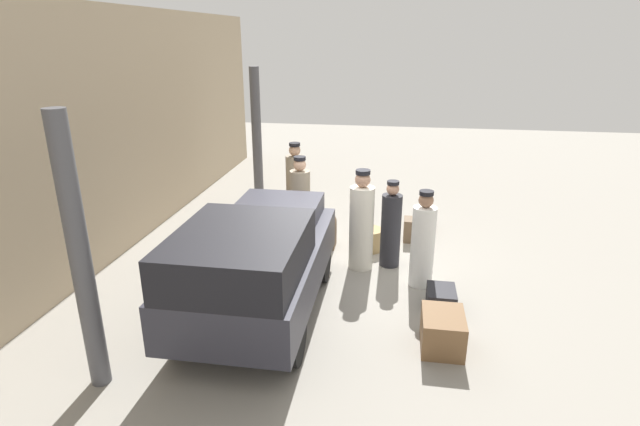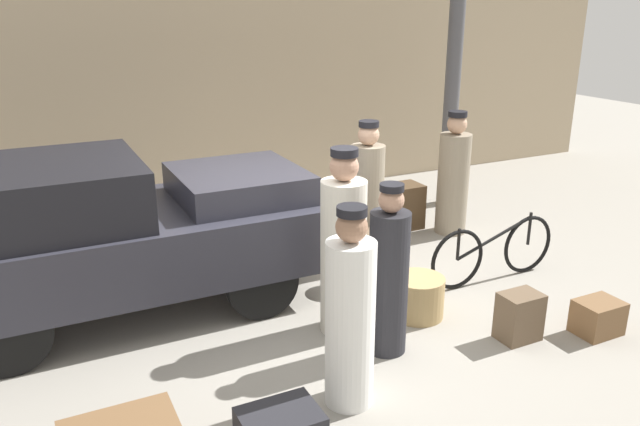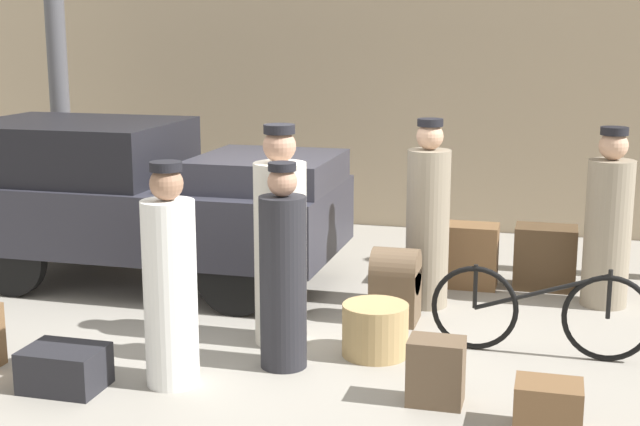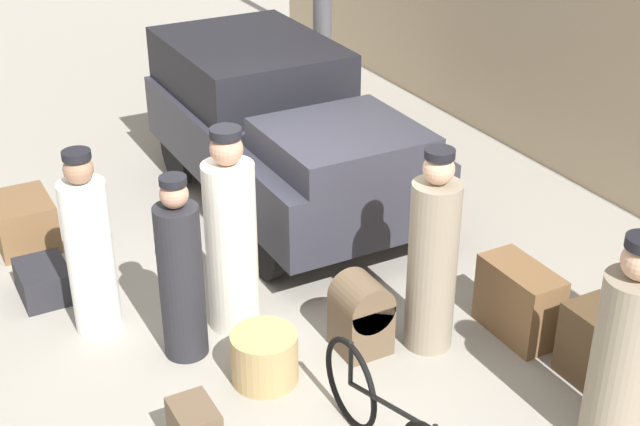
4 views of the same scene
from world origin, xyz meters
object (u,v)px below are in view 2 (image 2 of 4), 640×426
Objects in this scene: trunk_umber_medium at (519,316)px; porter_standing_middle at (343,251)px; suitcase_tan_flat at (598,317)px; porter_lifting_near_truck at (350,317)px; porter_carrying_trunk at (388,277)px; porter_with_bicycle at (367,201)px; conductor_in_dark_uniform at (453,179)px; suitcase_small_leather at (400,207)px; wicker_basket at (418,297)px; bicycle at (494,251)px; trunk_wicker_pale at (353,218)px; trunk_barrel_dark at (374,255)px; truck at (110,228)px.

porter_standing_middle is at bearing 147.34° from trunk_umber_medium.
porter_lifting_near_truck is at bearing 177.68° from suitcase_tan_flat.
porter_with_bicycle reaches higher than porter_carrying_trunk.
conductor_in_dark_uniform reaches higher than suitcase_tan_flat.
wicker_basket is at bearing -119.05° from suitcase_small_leather.
bicycle is at bearing 6.53° from porter_standing_middle.
porter_standing_middle reaches higher than trunk_umber_medium.
porter_lifting_near_truck is 2.62× the size of suitcase_small_leather.
porter_with_bicycle is (-1.62, -0.44, 0.04)m from conductor_in_dark_uniform.
conductor_in_dark_uniform is 2.97m from trunk_umber_medium.
trunk_wicker_pale is at bearing 105.97° from suitcase_tan_flat.
wicker_basket is 1.72m from suitcase_tan_flat.
porter_with_bicycle is 2.63× the size of trunk_barrel_dark.
porter_with_bicycle is (2.92, -0.06, -0.11)m from truck.
trunk_wicker_pale is (1.76, 3.10, -0.43)m from porter_lifting_near_truck.
trunk_barrel_dark is at bearing 63.57° from porter_carrying_trunk.
suitcase_tan_flat is (4.08, -2.52, -0.75)m from truck.
conductor_in_dark_uniform reaches higher than trunk_umber_medium.
conductor_in_dark_uniform reaches higher than porter_carrying_trunk.
porter_carrying_trunk reaches higher than trunk_wicker_pale.
truck is at bearing 178.89° from porter_with_bicycle.
bicycle is 4.01× the size of suitcase_tan_flat.
porter_carrying_trunk is 0.90× the size of porter_with_bicycle.
suitcase_tan_flat is at bearing -74.03° from trunk_wicker_pale.
porter_with_bicycle is (0.20, 1.40, 0.59)m from wicker_basket.
wicker_basket is at bearing 141.98° from suitcase_tan_flat.
porter_lifting_near_truck is 1.17m from porter_standing_middle.
porter_carrying_trunk reaches higher than bicycle.
trunk_wicker_pale is at bearing 167.71° from conductor_in_dark_uniform.
porter_lifting_near_truck is at bearing -115.57° from porter_standing_middle.
suitcase_tan_flat is at bearing -86.16° from bicycle.
trunk_wicker_pale is (-1.38, 0.30, -0.44)m from conductor_in_dark_uniform.
suitcase_small_leather is at bearing 91.52° from suitcase_tan_flat.
porter_with_bicycle is at bearing 81.77° from wicker_basket.
suitcase_small_leather is 0.85× the size of trunk_wicker_pale.
truck is at bearing 145.66° from trunk_umber_medium.
porter_lifting_near_truck is 2.80m from porter_with_bicycle.
bicycle is at bearing 15.00° from wicker_basket.
porter_lifting_near_truck is 0.91× the size of porter_standing_middle.
conductor_in_dark_uniform is at bearing 45.39° from wicker_basket.
suitcase_small_leather is 0.94× the size of trunk_barrel_dark.
conductor_in_dark_uniform is 2.11m from trunk_barrel_dark.
wicker_basket is 0.92m from porter_carrying_trunk.
suitcase_tan_flat is at bearing -99.10° from conductor_in_dark_uniform.
porter_standing_middle is 2.45m from trunk_wicker_pale.
trunk_wicker_pale is (1.26, 2.05, -0.51)m from porter_standing_middle.
porter_lifting_near_truck is 3.54× the size of trunk_umber_medium.
wicker_basket is at bearing -101.53° from trunk_wicker_pale.
conductor_in_dark_uniform is 0.96× the size of porter_with_bicycle.
porter_carrying_trunk is at bearing -41.95° from truck.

